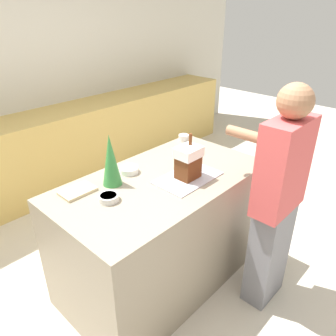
# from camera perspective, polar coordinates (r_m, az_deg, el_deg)

# --- Properties ---
(ground_plane) EXTENTS (12.00, 12.00, 0.00)m
(ground_plane) POSITION_cam_1_polar(r_m,az_deg,el_deg) (2.89, -0.94, -18.15)
(ground_plane) COLOR beige
(wall_back) EXTENTS (8.00, 0.05, 2.60)m
(wall_back) POSITION_cam_1_polar(r_m,az_deg,el_deg) (4.08, -25.82, 13.81)
(wall_back) COLOR beige
(wall_back) RESTS_ON ground_plane
(back_cabinet_block) EXTENTS (6.00, 0.60, 0.93)m
(back_cabinet_block) POSITION_cam_1_polar(r_m,az_deg,el_deg) (4.03, -21.67, 1.81)
(back_cabinet_block) COLOR tan
(back_cabinet_block) RESTS_ON ground_plane
(kitchen_island) EXTENTS (1.58, 0.86, 0.93)m
(kitchen_island) POSITION_cam_1_polar(r_m,az_deg,el_deg) (2.58, -1.02, -10.89)
(kitchen_island) COLOR gray
(kitchen_island) RESTS_ON ground_plane
(baking_tray) EXTENTS (0.47, 0.29, 0.01)m
(baking_tray) POSITION_cam_1_polar(r_m,az_deg,el_deg) (2.34, 3.46, -1.69)
(baking_tray) COLOR #B2B2BC
(baking_tray) RESTS_ON kitchen_island
(gingerbread_house) EXTENTS (0.17, 0.14, 0.31)m
(gingerbread_house) POSITION_cam_1_polar(r_m,az_deg,el_deg) (2.28, 3.55, 1.12)
(gingerbread_house) COLOR #5B2D14
(gingerbread_house) RESTS_ON baking_tray
(decorative_tree) EXTENTS (0.13, 0.13, 0.36)m
(decorative_tree) POSITION_cam_1_polar(r_m,az_deg,el_deg) (2.21, -9.95, 1.36)
(decorative_tree) COLOR #33843D
(decorative_tree) RESTS_ON kitchen_island
(candy_bowl_center_rear) EXTENTS (0.14, 0.14, 0.04)m
(candy_bowl_center_rear) POSITION_cam_1_polar(r_m,az_deg,el_deg) (2.42, -6.83, -0.27)
(candy_bowl_center_rear) COLOR white
(candy_bowl_center_rear) RESTS_ON kitchen_island
(candy_bowl_beside_tree) EXTENTS (0.09, 0.09, 0.05)m
(candy_bowl_beside_tree) POSITION_cam_1_polar(r_m,az_deg,el_deg) (2.98, 2.75, 5.39)
(candy_bowl_beside_tree) COLOR silver
(candy_bowl_beside_tree) RESTS_ON kitchen_island
(candy_bowl_near_tray_left) EXTENTS (0.13, 0.13, 0.04)m
(candy_bowl_near_tray_left) POSITION_cam_1_polar(r_m,az_deg,el_deg) (2.10, -10.31, -5.08)
(candy_bowl_near_tray_left) COLOR silver
(candy_bowl_near_tray_left) RESTS_ON kitchen_island
(candy_bowl_front_corner) EXTENTS (0.10, 0.10, 0.05)m
(candy_bowl_front_corner) POSITION_cam_1_polar(r_m,az_deg,el_deg) (2.61, 4.02, 2.10)
(candy_bowl_front_corner) COLOR white
(candy_bowl_front_corner) RESTS_ON kitchen_island
(cookbook) EXTENTS (0.22, 0.15, 0.02)m
(cookbook) POSITION_cam_1_polar(r_m,az_deg,el_deg) (2.24, -15.45, -3.90)
(cookbook) COLOR #CCB78C
(cookbook) RESTS_ON kitchen_island
(person) EXTENTS (0.43, 0.54, 1.64)m
(person) POSITION_cam_1_polar(r_m,az_deg,el_deg) (2.33, 18.41, -5.51)
(person) COLOR slate
(person) RESTS_ON ground_plane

